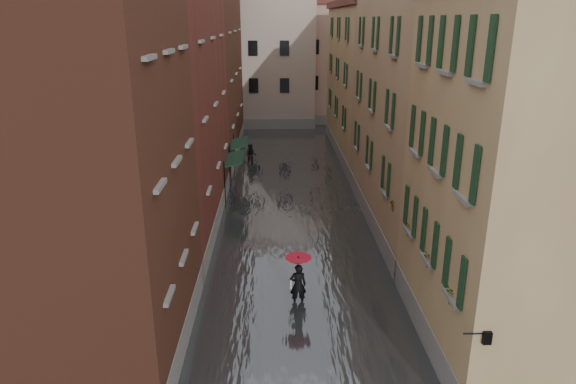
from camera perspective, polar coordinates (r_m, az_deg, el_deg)
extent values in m
plane|color=slate|center=(20.09, 1.56, -13.33)|extent=(120.00, 120.00, 0.00)
cube|color=#464A4E|center=(31.82, 0.35, -0.67)|extent=(10.00, 60.00, 0.20)
cube|color=brown|center=(16.69, -22.63, 2.84)|extent=(6.00, 8.00, 13.00)
cube|color=brown|center=(27.05, -14.51, 8.75)|extent=(6.00, 14.00, 12.50)
cube|color=brown|center=(41.60, -10.09, 13.39)|extent=(6.00, 16.00, 14.00)
cube|color=#9F7952|center=(17.68, 25.39, 0.75)|extent=(6.00, 8.00, 11.50)
cube|color=tan|center=(27.51, 15.59, 9.35)|extent=(6.00, 14.00, 13.00)
cube|color=#9F7952|center=(42.06, 9.66, 11.75)|extent=(6.00, 16.00, 11.50)
cube|color=#B7A392|center=(55.20, -3.70, 14.35)|extent=(12.00, 9.00, 13.00)
cube|color=tan|center=(57.62, 5.64, 13.98)|extent=(10.00, 9.00, 12.00)
cube|color=black|center=(31.62, -5.94, 3.76)|extent=(1.09, 3.35, 0.31)
cylinder|color=black|center=(30.39, -7.04, 0.83)|extent=(0.06, 0.06, 2.80)
cylinder|color=black|center=(33.58, -6.52, 2.59)|extent=(0.06, 0.06, 2.80)
cube|color=black|center=(35.59, -5.46, 5.46)|extent=(1.09, 3.15, 0.31)
cylinder|color=black|center=(34.39, -6.40, 2.98)|extent=(0.06, 0.06, 2.80)
cylinder|color=black|center=(37.42, -6.02, 4.28)|extent=(0.06, 0.06, 2.80)
cylinder|color=black|center=(14.26, 20.07, -14.56)|extent=(0.60, 0.05, 0.05)
cube|color=black|center=(14.42, 21.17, -14.77)|extent=(0.22, 0.22, 0.35)
cube|color=beige|center=(14.42, 21.17, -14.77)|extent=(0.14, 0.14, 0.24)
cube|color=#A05534|center=(15.66, 18.03, -10.93)|extent=(0.22, 0.85, 0.18)
imported|color=#265926|center=(15.46, 18.19, -9.57)|extent=(0.59, 0.51, 0.66)
cube|color=#A05534|center=(17.57, 15.65, -7.32)|extent=(0.22, 0.85, 0.18)
imported|color=#265926|center=(17.39, 15.77, -6.08)|extent=(0.59, 0.51, 0.66)
cube|color=#A05534|center=(19.80, 13.57, -4.11)|extent=(0.22, 0.85, 0.18)
imported|color=#265926|center=(19.65, 13.66, -2.98)|extent=(0.59, 0.51, 0.66)
cube|color=#A05534|center=(22.15, 11.90, -1.52)|extent=(0.22, 0.85, 0.18)
imported|color=#265926|center=(22.01, 11.98, -0.49)|extent=(0.59, 0.51, 0.66)
cube|color=#A05534|center=(23.92, 10.89, 0.08)|extent=(0.22, 0.85, 0.18)
imported|color=#265926|center=(23.79, 10.95, 1.03)|extent=(0.59, 0.51, 0.66)
imported|color=black|center=(20.15, 1.13, -10.30)|extent=(0.68, 0.48, 1.77)
cube|color=beige|center=(20.15, 0.31, -10.07)|extent=(0.08, 0.30, 0.38)
cylinder|color=black|center=(19.93, 1.14, -9.12)|extent=(0.02, 0.02, 1.00)
cone|color=#B70C21|center=(19.67, 1.15, -7.66)|extent=(1.05, 1.05, 0.28)
imported|color=black|center=(38.87, -4.12, 4.08)|extent=(0.85, 0.67, 1.74)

